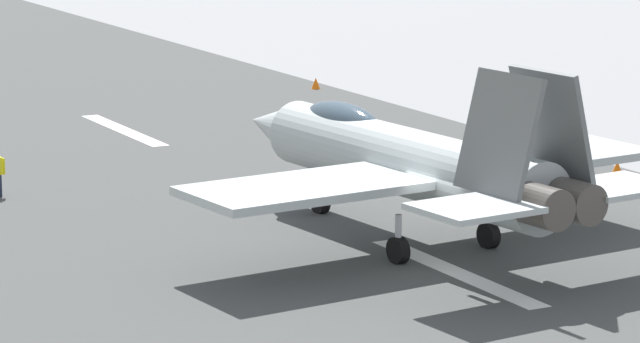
% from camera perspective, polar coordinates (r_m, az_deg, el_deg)
% --- Properties ---
extents(ground_plane, '(400.00, 400.00, 0.00)m').
position_cam_1_polar(ground_plane, '(46.07, 4.11, -3.24)').
color(ground_plane, gray).
extents(runway_strip, '(240.00, 26.00, 0.02)m').
position_cam_1_polar(runway_strip, '(46.05, 4.12, -3.23)').
color(runway_strip, '#434543').
rests_on(runway_strip, ground).
extents(fighter_jet, '(16.49, 15.05, 5.67)m').
position_cam_1_polar(fighter_jet, '(48.05, 2.98, 0.41)').
color(fighter_jet, '#A7B1B2').
rests_on(fighter_jet, ground).
extents(marker_cone_mid, '(0.44, 0.44, 0.55)m').
position_cam_1_polar(marker_cone_mid, '(58.83, 10.15, 0.11)').
color(marker_cone_mid, orange).
rests_on(marker_cone_mid, ground).
extents(marker_cone_far, '(0.44, 0.44, 0.55)m').
position_cam_1_polar(marker_cone_far, '(77.82, -0.15, 3.03)').
color(marker_cone_far, orange).
rests_on(marker_cone_far, ground).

